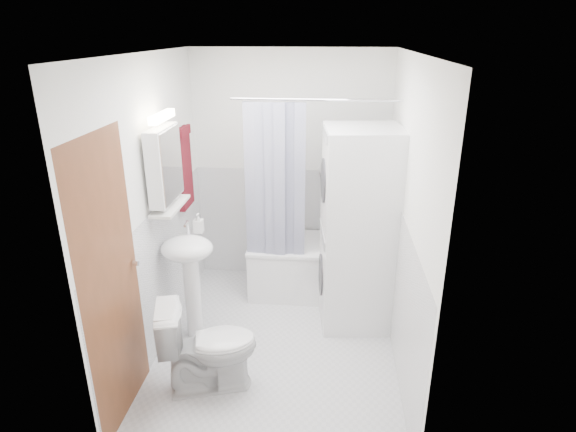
# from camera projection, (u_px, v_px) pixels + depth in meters

# --- Properties ---
(floor) EXTENTS (2.60, 2.60, 0.00)m
(floor) POSITION_uv_depth(u_px,v_px,m) (278.00, 341.00, 4.21)
(floor) COLOR silver
(floor) RESTS_ON ground
(room_walls) EXTENTS (2.60, 2.60, 2.60)m
(room_walls) POSITION_uv_depth(u_px,v_px,m) (276.00, 179.00, 3.68)
(room_walls) COLOR white
(room_walls) RESTS_ON ground
(wainscot) EXTENTS (1.98, 2.58, 2.58)m
(wainscot) POSITION_uv_depth(u_px,v_px,m) (281.00, 265.00, 4.27)
(wainscot) COLOR white
(wainscot) RESTS_ON ground
(door) EXTENTS (0.05, 2.00, 2.00)m
(door) POSITION_uv_depth(u_px,v_px,m) (136.00, 263.00, 3.42)
(door) COLOR brown
(door) RESTS_ON ground
(bathtub) EXTENTS (1.42, 0.67, 0.54)m
(bathtub) POSITION_uv_depth(u_px,v_px,m) (320.00, 265.00, 4.93)
(bathtub) COLOR white
(bathtub) RESTS_ON ground
(tub_spout) EXTENTS (0.04, 0.12, 0.04)m
(tub_spout) POSITION_uv_depth(u_px,v_px,m) (341.00, 203.00, 5.02)
(tub_spout) COLOR silver
(tub_spout) RESTS_ON room_walls
(curtain_rod) EXTENTS (1.60, 0.02, 0.02)m
(curtain_rod) POSITION_uv_depth(u_px,v_px,m) (323.00, 100.00, 4.06)
(curtain_rod) COLOR silver
(curtain_rod) RESTS_ON room_walls
(shower_curtain) EXTENTS (0.55, 0.02, 1.45)m
(shower_curtain) POSITION_uv_depth(u_px,v_px,m) (274.00, 183.00, 4.37)
(shower_curtain) COLOR #141746
(shower_curtain) RESTS_ON curtain_rod
(sink) EXTENTS (0.44, 0.37, 1.04)m
(sink) POSITION_uv_depth(u_px,v_px,m) (189.00, 264.00, 4.06)
(sink) COLOR white
(sink) RESTS_ON ground
(medicine_cabinet) EXTENTS (0.13, 0.50, 0.71)m
(medicine_cabinet) POSITION_uv_depth(u_px,v_px,m) (164.00, 163.00, 3.82)
(medicine_cabinet) COLOR white
(medicine_cabinet) RESTS_ON room_walls
(shelf) EXTENTS (0.18, 0.54, 0.02)m
(shelf) POSITION_uv_depth(u_px,v_px,m) (170.00, 206.00, 3.95)
(shelf) COLOR silver
(shelf) RESTS_ON room_walls
(shower_caddy) EXTENTS (0.22, 0.06, 0.02)m
(shower_caddy) POSITION_uv_depth(u_px,v_px,m) (347.00, 177.00, 4.90)
(shower_caddy) COLOR silver
(shower_caddy) RESTS_ON room_walls
(towel) EXTENTS (0.07, 0.32, 0.77)m
(towel) POSITION_uv_depth(u_px,v_px,m) (184.00, 166.00, 4.45)
(towel) COLOR maroon
(towel) RESTS_ON room_walls
(washer_dryer) EXTENTS (0.71, 0.70, 1.81)m
(washer_dryer) POSITION_uv_depth(u_px,v_px,m) (359.00, 230.00, 4.24)
(washer_dryer) COLOR white
(washer_dryer) RESTS_ON ground
(toilet) EXTENTS (0.81, 0.58, 0.71)m
(toilet) POSITION_uv_depth(u_px,v_px,m) (208.00, 346.00, 3.57)
(toilet) COLOR white
(toilet) RESTS_ON ground
(soap_pump) EXTENTS (0.08, 0.17, 0.08)m
(soap_pump) POSITION_uv_depth(u_px,v_px,m) (199.00, 228.00, 4.16)
(soap_pump) COLOR gray
(soap_pump) RESTS_ON sink
(shelf_bottle) EXTENTS (0.07, 0.18, 0.07)m
(shelf_bottle) POSITION_uv_depth(u_px,v_px,m) (164.00, 207.00, 3.79)
(shelf_bottle) COLOR gray
(shelf_bottle) RESTS_ON shelf
(shelf_cup) EXTENTS (0.10, 0.09, 0.10)m
(shelf_cup) POSITION_uv_depth(u_px,v_px,m) (174.00, 194.00, 4.04)
(shelf_cup) COLOR gray
(shelf_cup) RESTS_ON shelf
(shampoo_a) EXTENTS (0.13, 0.17, 0.13)m
(shampoo_a) POSITION_uv_depth(u_px,v_px,m) (324.00, 169.00, 4.89)
(shampoo_a) COLOR gray
(shampoo_a) RESTS_ON shower_caddy
(shampoo_b) EXTENTS (0.08, 0.21, 0.08)m
(shampoo_b) POSITION_uv_depth(u_px,v_px,m) (336.00, 172.00, 4.89)
(shampoo_b) COLOR navy
(shampoo_b) RESTS_ON shower_caddy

